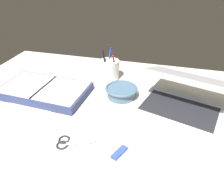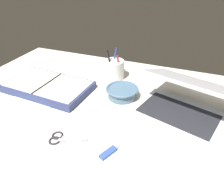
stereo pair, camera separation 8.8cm
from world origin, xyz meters
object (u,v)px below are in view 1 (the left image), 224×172
planner (44,90)px  scissors (67,142)px  bowl (121,91)px  pen_cup (110,69)px  laptop (182,99)px

planner → scissors: planner is taller
bowl → planner: bearing=-169.3°
bowl → pen_cup: size_ratio=0.92×
pen_cup → planner: (-23.80, -21.34, -3.11)cm
laptop → scissors: laptop is taller
bowl → pen_cup: 17.84cm
laptop → bowl: laptop is taller
laptop → scissors: 45.54cm
pen_cup → scissors: 46.89cm
laptop → pen_cup: laptop is taller
bowl → scissors: bowl is taller
pen_cup → scissors: (-1.27, -46.65, -4.50)cm
pen_cup → scissors: size_ratio=1.21×
planner → pen_cup: bearing=45.2°
bowl → planner: size_ratio=0.36×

